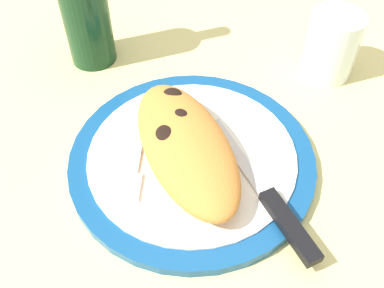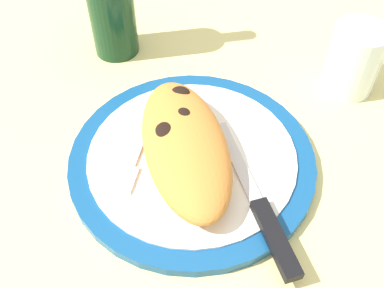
{
  "view_description": "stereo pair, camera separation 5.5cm",
  "coord_description": "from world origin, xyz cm",
  "px_view_note": "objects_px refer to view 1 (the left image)",
  "views": [
    {
      "loc": [
        35.66,
        -6.4,
        45.56
      ],
      "look_at": [
        0.0,
        0.0,
        3.73
      ],
      "focal_mm": 41.34,
      "sensor_mm": 36.0,
      "label": 1
    },
    {
      "loc": [
        36.22,
        -0.9,
        45.56
      ],
      "look_at": [
        0.0,
        0.0,
        3.73
      ],
      "focal_mm": 41.34,
      "sensor_mm": 36.0,
      "label": 2
    }
  ],
  "objects_px": {
    "knife": "(274,205)",
    "water_glass": "(331,49)",
    "fork": "(137,156)",
    "wine_bottle": "(83,1)",
    "calzone": "(186,146)",
    "plate": "(192,159)"
  },
  "relations": [
    {
      "from": "wine_bottle",
      "to": "calzone",
      "type": "bearing_deg",
      "value": 23.54
    },
    {
      "from": "water_glass",
      "to": "wine_bottle",
      "type": "distance_m",
      "value": 0.38
    },
    {
      "from": "calzone",
      "to": "fork",
      "type": "xyz_separation_m",
      "value": [
        -0.01,
        -0.06,
        -0.02
      ]
    },
    {
      "from": "fork",
      "to": "knife",
      "type": "distance_m",
      "value": 0.18
    },
    {
      "from": "calzone",
      "to": "water_glass",
      "type": "bearing_deg",
      "value": 121.41
    },
    {
      "from": "fork",
      "to": "water_glass",
      "type": "relative_size",
      "value": 1.64
    },
    {
      "from": "knife",
      "to": "water_glass",
      "type": "xyz_separation_m",
      "value": [
        -0.24,
        0.16,
        0.02
      ]
    },
    {
      "from": "knife",
      "to": "water_glass",
      "type": "height_order",
      "value": "water_glass"
    },
    {
      "from": "water_glass",
      "to": "wine_bottle",
      "type": "bearing_deg",
      "value": -105.63
    },
    {
      "from": "water_glass",
      "to": "calzone",
      "type": "bearing_deg",
      "value": -58.59
    },
    {
      "from": "plate",
      "to": "fork",
      "type": "xyz_separation_m",
      "value": [
        -0.01,
        -0.07,
        0.01
      ]
    },
    {
      "from": "plate",
      "to": "wine_bottle",
      "type": "bearing_deg",
      "value": -154.17
    },
    {
      "from": "wine_bottle",
      "to": "water_glass",
      "type": "bearing_deg",
      "value": 74.37
    },
    {
      "from": "fork",
      "to": "water_glass",
      "type": "xyz_separation_m",
      "value": [
        -0.14,
        0.31,
        0.03
      ]
    },
    {
      "from": "fork",
      "to": "calzone",
      "type": "bearing_deg",
      "value": 77.13
    },
    {
      "from": "plate",
      "to": "fork",
      "type": "relative_size",
      "value": 1.9
    },
    {
      "from": "calzone",
      "to": "wine_bottle",
      "type": "relative_size",
      "value": 0.91
    },
    {
      "from": "plate",
      "to": "wine_bottle",
      "type": "xyz_separation_m",
      "value": [
        -0.24,
        -0.12,
        0.1
      ]
    },
    {
      "from": "water_glass",
      "to": "wine_bottle",
      "type": "relative_size",
      "value": 0.38
    },
    {
      "from": "water_glass",
      "to": "wine_bottle",
      "type": "height_order",
      "value": "wine_bottle"
    },
    {
      "from": "fork",
      "to": "knife",
      "type": "height_order",
      "value": "knife"
    },
    {
      "from": "calzone",
      "to": "fork",
      "type": "relative_size",
      "value": 1.47
    }
  ]
}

